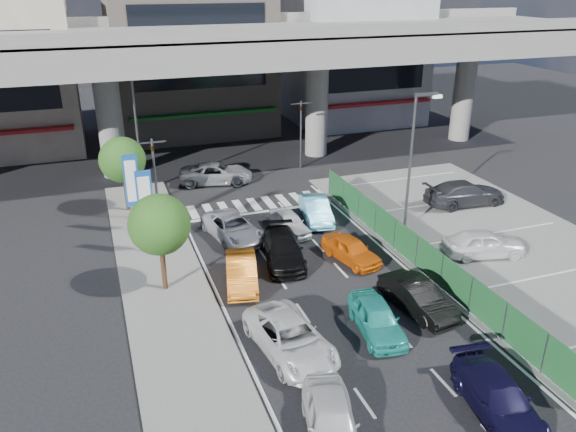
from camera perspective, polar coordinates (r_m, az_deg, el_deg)
name	(u,v)px	position (r m, az deg, el deg)	size (l,w,h in m)	color
ground	(336,307)	(25.60, 4.90, -9.15)	(120.00, 120.00, 0.00)	black
parking_lot	(507,250)	(32.58, 21.37, -3.24)	(12.00, 28.00, 0.06)	slate
sidewalk_left	(166,289)	(27.30, -12.32, -7.27)	(4.00, 30.00, 0.12)	slate
fence_run	(428,260)	(28.24, 14.01, -4.40)	(0.16, 22.00, 1.80)	#1B5027
expressway	(216,49)	(42.86, -7.30, 16.48)	(64.00, 14.00, 10.75)	slate
building_center	(190,50)	(53.69, -9.95, 16.30)	(14.00, 10.90, 15.00)	gray
building_east	(354,60)	(57.90, 6.69, 15.46)	(12.00, 10.90, 12.00)	gray
traffic_light_left	(154,160)	(33.17, -13.50, 5.51)	(1.60, 1.24, 5.20)	#595B60
traffic_light_right	(301,118)	(42.42, 1.32, 9.96)	(1.60, 1.24, 5.20)	#595B60
street_lamp_right	(414,152)	(31.66, 12.67, 6.33)	(1.65, 0.22, 8.00)	#595B60
street_lamp_left	(139,123)	(38.71, -14.92, 9.16)	(1.65, 0.22, 8.00)	#595B60
signboard_near	(145,201)	(29.60, -14.30, 1.48)	(0.80, 0.14, 4.70)	#595B60
signboard_far	(132,183)	(32.38, -15.59, 3.23)	(0.80, 0.14, 4.70)	#595B60
tree_near	(159,225)	(25.80, -12.94, -0.88)	(2.80, 2.80, 4.80)	#382314
tree_far	(122,160)	(35.61, -16.48, 5.48)	(2.80, 2.80, 4.80)	#382314
van_white_back_left	(331,421)	(18.98, 4.42, -20.01)	(1.63, 4.05, 1.38)	silver
minivan_navy_back	(498,398)	(20.99, 20.57, -16.92)	(1.80, 4.43, 1.29)	black
sedan_white_mid_left	(290,338)	(22.36, 0.24, -12.25)	(2.29, 4.97, 1.38)	silver
taxi_teal_mid	(377,318)	(23.80, 9.00, -10.21)	(1.58, 3.93, 1.34)	teal
hatch_black_mid_right	(418,297)	(25.53, 13.04, -8.03)	(1.44, 4.14, 1.36)	black
taxi_orange_left	(241,272)	(26.95, -4.75, -5.70)	(1.42, 4.08, 1.34)	orange
sedan_black_mid	(283,249)	(28.96, -0.49, -3.40)	(1.93, 4.76, 1.38)	black
taxi_orange_right	(351,250)	(29.23, 6.43, -3.43)	(1.49, 3.70, 1.26)	#DE610D
wagon_silver_front_left	(232,228)	(31.64, -5.68, -1.17)	(2.20, 4.76, 1.32)	#BABBC3
sedan_white_front_mid	(289,223)	(32.23, 0.12, -0.68)	(1.44, 3.57, 1.22)	white
kei_truck_front_right	(316,210)	(33.84, 2.86, 0.64)	(1.46, 4.19, 1.38)	#66C9F2
crossing_wagon_silver	(216,173)	(40.36, -7.30, 4.32)	(2.38, 5.16, 1.44)	#9B9EA2
parked_sedan_white	(484,243)	(31.13, 19.27, -2.61)	(1.72, 4.29, 1.46)	white
parked_sedan_dgrey	(465,193)	(37.74, 17.53, 2.22)	(2.16, 5.33, 1.55)	#2E2E33
traffic_cone	(448,248)	(30.81, 15.99, -3.17)	(0.39, 0.39, 0.76)	#F1420D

